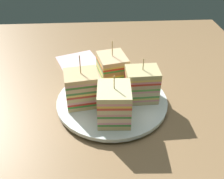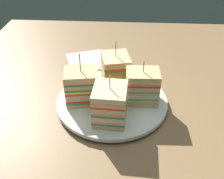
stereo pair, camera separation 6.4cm
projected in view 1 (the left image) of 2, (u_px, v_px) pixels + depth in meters
ground_plane at (112, 107)px, 67.33cm from camera, size 114.75×96.91×1.80cm
plate at (112, 101)px, 66.20cm from camera, size 27.96×27.96×1.73cm
sandwich_wedge_0 at (141, 84)px, 63.82cm from camera, size 6.27×8.17×11.44cm
sandwich_wedge_1 at (112, 70)px, 69.27cm from camera, size 9.29×8.47×12.59cm
sandwich_wedge_2 at (82, 88)px, 62.27cm from camera, size 7.63×8.84×13.19cm
sandwich_wedge_3 at (115, 104)px, 57.44cm from camera, size 8.34×7.63×11.72cm
chip_pile at (115, 98)px, 64.99cm from camera, size 6.39×6.65×1.70cm
salad_garnish at (136, 81)px, 71.23cm from camera, size 7.61×7.60×1.42cm
spoon at (128, 71)px, 79.49cm from camera, size 11.27×10.71×1.00cm
napkin at (79, 62)px, 84.20cm from camera, size 16.66×16.19×0.50cm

